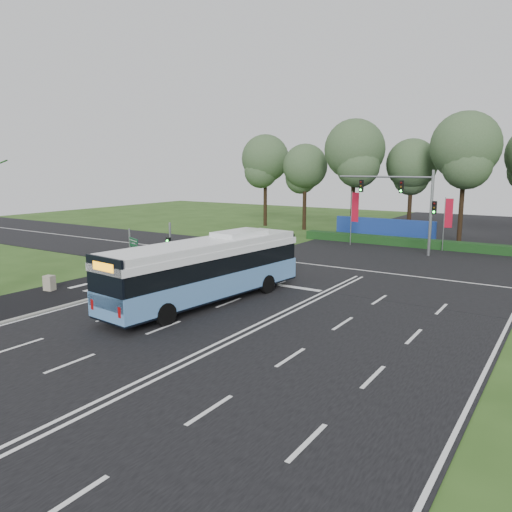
{
  "coord_description": "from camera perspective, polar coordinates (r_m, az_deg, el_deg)",
  "views": [
    {
      "loc": [
        12.09,
        -20.95,
        7.29
      ],
      "look_at": [
        -2.84,
        2.0,
        2.34
      ],
      "focal_mm": 35.0,
      "sensor_mm": 36.0,
      "label": 1
    }
  ],
  "objects": [
    {
      "name": "banner_flag_left",
      "position": [
        46.96,
        11.13,
        5.11
      ],
      "size": [
        0.74,
        0.08,
        5.01
      ],
      "rotation": [
        0.0,
        0.0,
        -0.03
      ],
      "color": "gray",
      "rests_on": "ground"
    },
    {
      "name": "bike_path",
      "position": [
        31.3,
        -20.28,
        -3.82
      ],
      "size": [
        5.0,
        18.0,
        0.06
      ],
      "primitive_type": "cube",
      "color": "black",
      "rests_on": "ground"
    },
    {
      "name": "street_sign",
      "position": [
        30.96,
        -14.0,
        0.61
      ],
      "size": [
        1.29,
        0.62,
        3.56
      ],
      "rotation": [
        0.0,
        0.0,
        -0.42
      ],
      "color": "gray",
      "rests_on": "ground"
    },
    {
      "name": "traffic_light_gantry",
      "position": [
        43.2,
        17.13,
        6.3
      ],
      "size": [
        8.41,
        0.28,
        7.0
      ],
      "color": "gray",
      "rests_on": "ground"
    },
    {
      "name": "utility_cabinet",
      "position": [
        31.86,
        -22.54,
        -2.91
      ],
      "size": [
        0.65,
        0.58,
        0.95
      ],
      "primitive_type": "cube",
      "rotation": [
        0.0,
        0.0,
        0.21
      ],
      "color": "#A79D86",
      "rests_on": "ground"
    },
    {
      "name": "kerb_strip",
      "position": [
        29.44,
        -17.47,
        -4.46
      ],
      "size": [
        0.25,
        18.0,
        0.12
      ],
      "primitive_type": "cube",
      "color": "gray",
      "rests_on": "ground"
    },
    {
      "name": "city_bus",
      "position": [
        26.74,
        -5.6,
        -1.56
      ],
      "size": [
        3.96,
        12.98,
        3.67
      ],
      "rotation": [
        0.0,
        0.0,
        -0.1
      ],
      "color": "#5386C2",
      "rests_on": "ground"
    },
    {
      "name": "hedge",
      "position": [
        47.53,
        17.97,
        1.4
      ],
      "size": [
        22.0,
        1.2,
        0.8
      ],
      "primitive_type": "cube",
      "color": "#153814",
      "rests_on": "ground"
    },
    {
      "name": "pedestrian_signal",
      "position": [
        33.12,
        -9.81,
        0.91
      ],
      "size": [
        0.32,
        0.43,
        3.68
      ],
      "rotation": [
        0.0,
        0.0,
        -0.13
      ],
      "color": "gray",
      "rests_on": "ground"
    },
    {
      "name": "banner_flag_mid",
      "position": [
        45.85,
        21.04,
        4.25
      ],
      "size": [
        0.68,
        0.2,
        4.68
      ],
      "rotation": [
        0.0,
        0.0,
        0.23
      ],
      "color": "gray",
      "rests_on": "ground"
    },
    {
      "name": "road_main",
      "position": [
        25.26,
        2.95,
        -6.51
      ],
      "size": [
        20.0,
        120.0,
        0.04
      ],
      "primitive_type": "cube",
      "color": "black",
      "rests_on": "ground"
    },
    {
      "name": "eucalyptus_row",
      "position": [
        53.2,
        21.48,
        10.88
      ],
      "size": [
        47.32,
        9.92,
        12.89
      ],
      "color": "black",
      "rests_on": "ground"
    },
    {
      "name": "road_cross",
      "position": [
        35.84,
        12.64,
        -1.71
      ],
      "size": [
        120.0,
        14.0,
        0.05
      ],
      "primitive_type": "cube",
      "color": "black",
      "rests_on": "ground"
    },
    {
      "name": "blue_hoarding",
      "position": [
        50.95,
        14.42,
        2.94
      ],
      "size": [
        10.0,
        0.3,
        2.2
      ],
      "primitive_type": "cube",
      "color": "navy",
      "rests_on": "ground"
    },
    {
      "name": "ground",
      "position": [
        25.26,
        2.95,
        -6.55
      ],
      "size": [
        120.0,
        120.0,
        0.0
      ],
      "primitive_type": "plane",
      "color": "#2A4A18",
      "rests_on": "ground"
    }
  ]
}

